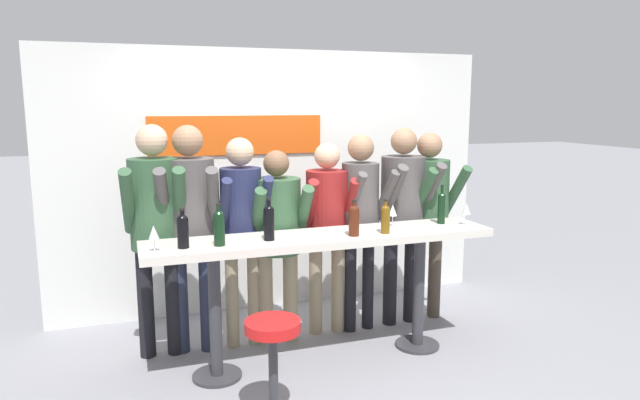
% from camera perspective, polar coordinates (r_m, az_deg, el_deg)
% --- Properties ---
extents(ground_plane, '(40.00, 40.00, 0.00)m').
position_cam_1_polar(ground_plane, '(4.60, 0.32, -15.76)').
color(ground_plane, gray).
extents(back_wall, '(4.25, 0.12, 2.47)m').
position_cam_1_polar(back_wall, '(5.54, -4.52, 2.02)').
color(back_wall, silver).
rests_on(back_wall, ground_plane).
extents(tasting_table, '(2.65, 0.50, 1.01)m').
position_cam_1_polar(tasting_table, '(4.31, 0.33, -5.56)').
color(tasting_table, silver).
rests_on(tasting_table, ground_plane).
extents(bar_stool, '(0.36, 0.36, 0.66)m').
position_cam_1_polar(bar_stool, '(3.67, -4.71, -15.19)').
color(bar_stool, '#333338').
rests_on(bar_stool, ground_plane).
extents(person_far_left, '(0.48, 0.59, 1.82)m').
position_cam_1_polar(person_far_left, '(4.52, -16.14, -1.50)').
color(person_far_left, black).
rests_on(person_far_left, ground_plane).
extents(person_left, '(0.52, 0.63, 1.81)m').
position_cam_1_polar(person_left, '(4.53, -12.83, -1.42)').
color(person_left, '#23283D').
rests_on(person_left, ground_plane).
extents(person_center_left, '(0.40, 0.52, 1.71)m').
position_cam_1_polar(person_center_left, '(4.59, -7.85, -1.80)').
color(person_center_left, gray).
rests_on(person_center_left, ground_plane).
extents(person_center, '(0.48, 0.55, 1.61)m').
position_cam_1_polar(person_center, '(4.64, -4.28, -2.68)').
color(person_center, gray).
rests_on(person_center, ground_plane).
extents(person_center_right, '(0.47, 0.57, 1.65)m').
position_cam_1_polar(person_center_right, '(4.82, 0.72, -1.75)').
color(person_center_right, gray).
rests_on(person_center_right, ground_plane).
extents(person_right, '(0.41, 0.54, 1.72)m').
position_cam_1_polar(person_right, '(4.88, 4.09, -0.95)').
color(person_right, black).
rests_on(person_right, ground_plane).
extents(person_far_right, '(0.47, 0.57, 1.77)m').
position_cam_1_polar(person_far_right, '(5.08, 8.29, -0.46)').
color(person_far_right, black).
rests_on(person_far_right, ground_plane).
extents(person_rightmost, '(0.48, 0.58, 1.72)m').
position_cam_1_polar(person_rightmost, '(5.22, 10.79, -0.56)').
color(person_rightmost, '#473D33').
rests_on(person_rightmost, ground_plane).
extents(wine_bottle_0, '(0.08, 0.08, 0.27)m').
position_cam_1_polar(wine_bottle_0, '(3.96, -13.56, -2.88)').
color(wine_bottle_0, black).
rests_on(wine_bottle_0, tasting_table).
extents(wine_bottle_1, '(0.08, 0.08, 0.27)m').
position_cam_1_polar(wine_bottle_1, '(4.21, 3.42, -1.90)').
color(wine_bottle_1, '#4C1E0F').
rests_on(wine_bottle_1, tasting_table).
extents(wine_bottle_2, '(0.07, 0.07, 0.26)m').
position_cam_1_polar(wine_bottle_2, '(4.31, 6.57, -1.76)').
color(wine_bottle_2, brown).
rests_on(wine_bottle_2, tasting_table).
extents(wine_bottle_3, '(0.08, 0.08, 0.31)m').
position_cam_1_polar(wine_bottle_3, '(4.08, -5.13, -2.08)').
color(wine_bottle_3, black).
rests_on(wine_bottle_3, tasting_table).
extents(wine_bottle_4, '(0.08, 0.08, 0.30)m').
position_cam_1_polar(wine_bottle_4, '(3.97, -10.05, -2.58)').
color(wine_bottle_4, black).
rests_on(wine_bottle_4, tasting_table).
extents(wine_bottle_5, '(0.06, 0.06, 0.32)m').
position_cam_1_polar(wine_bottle_5, '(4.73, 12.06, -0.62)').
color(wine_bottle_5, black).
rests_on(wine_bottle_5, tasting_table).
extents(wine_glass_0, '(0.07, 0.07, 0.18)m').
position_cam_1_polar(wine_glass_0, '(3.91, -16.29, -3.20)').
color(wine_glass_0, silver).
rests_on(wine_glass_0, tasting_table).
extents(wine_glass_1, '(0.07, 0.07, 0.18)m').
position_cam_1_polar(wine_glass_1, '(4.73, 14.43, -0.93)').
color(wine_glass_1, silver).
rests_on(wine_glass_1, tasting_table).
extents(wine_glass_2, '(0.07, 0.07, 0.18)m').
position_cam_1_polar(wine_glass_2, '(4.56, 7.28, -1.10)').
color(wine_glass_2, silver).
rests_on(wine_glass_2, tasting_table).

